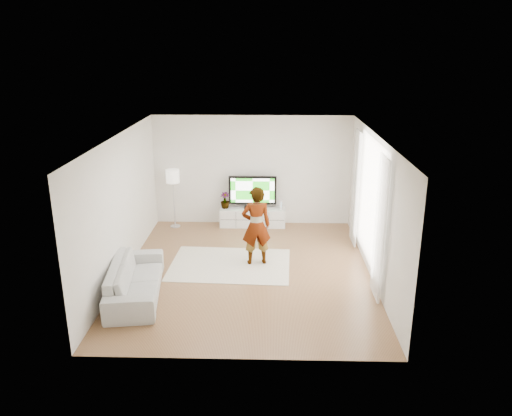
{
  "coord_description": "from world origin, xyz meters",
  "views": [
    {
      "loc": [
        0.44,
        -9.33,
        4.44
      ],
      "look_at": [
        0.17,
        0.4,
        1.25
      ],
      "focal_mm": 35.0,
      "sensor_mm": 36.0,
      "label": 1
    }
  ],
  "objects_px": {
    "rug": "(230,265)",
    "floor_lamp": "(173,179)",
    "player": "(256,226)",
    "media_console": "(253,217)",
    "television": "(253,191)",
    "sofa": "(135,279)"
  },
  "relations": [
    {
      "from": "media_console",
      "to": "player",
      "type": "height_order",
      "value": "player"
    },
    {
      "from": "player",
      "to": "floor_lamp",
      "type": "bearing_deg",
      "value": -56.85
    },
    {
      "from": "player",
      "to": "floor_lamp",
      "type": "relative_size",
      "value": 1.13
    },
    {
      "from": "sofa",
      "to": "player",
      "type": "bearing_deg",
      "value": -63.56
    },
    {
      "from": "rug",
      "to": "floor_lamp",
      "type": "height_order",
      "value": "floor_lamp"
    },
    {
      "from": "sofa",
      "to": "floor_lamp",
      "type": "xyz_separation_m",
      "value": [
        0.05,
        3.69,
        0.94
      ]
    },
    {
      "from": "sofa",
      "to": "floor_lamp",
      "type": "distance_m",
      "value": 3.81
    },
    {
      "from": "rug",
      "to": "floor_lamp",
      "type": "xyz_separation_m",
      "value": [
        -1.59,
        2.3,
        1.26
      ]
    },
    {
      "from": "television",
      "to": "rug",
      "type": "height_order",
      "value": "television"
    },
    {
      "from": "media_console",
      "to": "rug",
      "type": "bearing_deg",
      "value": -99.22
    },
    {
      "from": "media_console",
      "to": "player",
      "type": "bearing_deg",
      "value": -86.18
    },
    {
      "from": "player",
      "to": "floor_lamp",
      "type": "distance_m",
      "value": 3.1
    },
    {
      "from": "television",
      "to": "floor_lamp",
      "type": "height_order",
      "value": "floor_lamp"
    },
    {
      "from": "media_console",
      "to": "rug",
      "type": "xyz_separation_m",
      "value": [
        -0.39,
        -2.43,
        -0.23
      ]
    },
    {
      "from": "rug",
      "to": "player",
      "type": "xyz_separation_m",
      "value": [
        0.55,
        0.1,
        0.85
      ]
    },
    {
      "from": "media_console",
      "to": "sofa",
      "type": "relative_size",
      "value": 0.75
    },
    {
      "from": "media_console",
      "to": "floor_lamp",
      "type": "distance_m",
      "value": 2.24
    },
    {
      "from": "media_console",
      "to": "television",
      "type": "relative_size",
      "value": 1.38
    },
    {
      "from": "media_console",
      "to": "rug",
      "type": "distance_m",
      "value": 2.48
    },
    {
      "from": "media_console",
      "to": "player",
      "type": "relative_size",
      "value": 0.99
    },
    {
      "from": "media_console",
      "to": "sofa",
      "type": "height_order",
      "value": "sofa"
    },
    {
      "from": "television",
      "to": "floor_lamp",
      "type": "relative_size",
      "value": 0.81
    }
  ]
}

